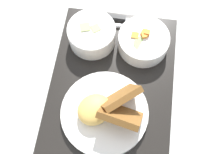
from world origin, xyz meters
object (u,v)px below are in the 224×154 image
at_px(bowl_salad, 143,41).
at_px(knife, 121,19).
at_px(plate_main, 106,111).
at_px(bowl_soup, 92,34).
at_px(spoon, 120,26).

xyz_separation_m(bowl_salad, knife, (-0.08, -0.06, -0.02)).
relative_size(bowl_salad, plate_main, 0.63).
relative_size(plate_main, knife, 1.31).
xyz_separation_m(bowl_soup, knife, (-0.07, 0.08, -0.03)).
bearing_deg(spoon, plate_main, -94.66).
height_order(plate_main, knife, plate_main).
relative_size(bowl_soup, spoon, 0.88).
height_order(bowl_salad, spoon, bowl_salad).
bearing_deg(bowl_salad, bowl_soup, -95.66).
bearing_deg(plate_main, bowl_soup, -167.09).
xyz_separation_m(bowl_soup, spoon, (-0.05, 0.08, -0.03)).
height_order(bowl_soup, plate_main, plate_main).
bearing_deg(bowl_salad, spoon, -133.47).
bearing_deg(knife, plate_main, -89.64).
bearing_deg(bowl_soup, knife, 132.47).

